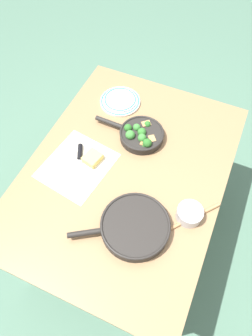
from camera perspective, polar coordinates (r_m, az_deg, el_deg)
ground_plane at (r=2.10m, az=0.00°, el=-10.96°), size 14.00×14.00×0.00m
dining_table_red at (r=1.50m, az=0.00°, el=-1.96°), size 1.25×0.92×0.74m
skillet_broccoli at (r=1.53m, az=2.81°, el=6.40°), size 0.23×0.38×0.08m
skillet_eggs at (r=1.28m, az=1.65°, el=-11.06°), size 0.31×0.39×0.05m
wooden_spoon at (r=1.32m, az=8.97°, el=-11.09°), size 0.32×0.27×0.02m
parchment_sheet at (r=1.47m, az=-9.28°, el=0.53°), size 0.37×0.34×0.00m
grater_knife at (r=1.47m, az=-8.90°, el=1.13°), size 0.27×0.14×0.02m
cheese_block at (r=1.46m, az=-6.39°, el=1.87°), size 0.10×0.09×0.04m
dinner_plate_stack at (r=1.70m, az=-1.12°, el=12.72°), size 0.22×0.22×0.03m
prep_bowl_steel at (r=1.33m, az=11.99°, el=-8.53°), size 0.11×0.11×0.06m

